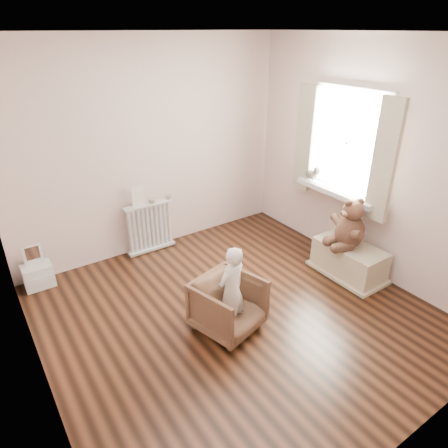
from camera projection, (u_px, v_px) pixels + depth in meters
floor at (237, 314)px, 4.08m from camera, size 3.60×3.60×0.01m
ceiling at (242, 32)px, 2.93m from camera, size 3.60×3.60×0.01m
back_wall at (151, 149)px, 4.84m from camera, size 3.60×0.02×2.60m
front_wall at (433, 300)px, 2.17m from camera, size 3.60×0.02×2.60m
left_wall at (15, 255)px, 2.60m from camera, size 0.02×3.60×2.60m
right_wall at (370, 161)px, 4.41m from camera, size 0.02×3.60×2.60m
window at (348, 143)px, 4.54m from camera, size 0.03×0.90×1.10m
window_sill at (336, 192)px, 4.76m from camera, size 0.22×1.10×0.06m
curtain_left at (384, 162)px, 4.09m from camera, size 0.06×0.26×1.30m
curtain_right at (305, 139)px, 4.94m from camera, size 0.06×0.26×1.30m
radiator at (150, 223)px, 5.07m from camera, size 0.63×0.12×0.66m
paper_doll at (138, 196)px, 4.83m from camera, size 0.15×0.01×0.26m
tin_a at (152, 201)px, 4.97m from camera, size 0.09×0.09×0.05m
tin_b at (169, 197)px, 5.09m from camera, size 0.08×0.08×0.05m
toy_vanity at (36, 265)px, 4.40m from camera, size 0.31×0.22×0.49m
armchair at (228, 305)px, 3.78m from camera, size 0.70×0.71×0.53m
child at (231, 290)px, 3.65m from camera, size 0.37×0.29×0.89m
toy_bench at (349, 259)px, 4.66m from camera, size 0.43×0.81×0.38m
teddy_bear at (351, 223)px, 4.45m from camera, size 0.54×0.47×0.57m
plush_cat at (312, 172)px, 4.99m from camera, size 0.22×0.27×0.20m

